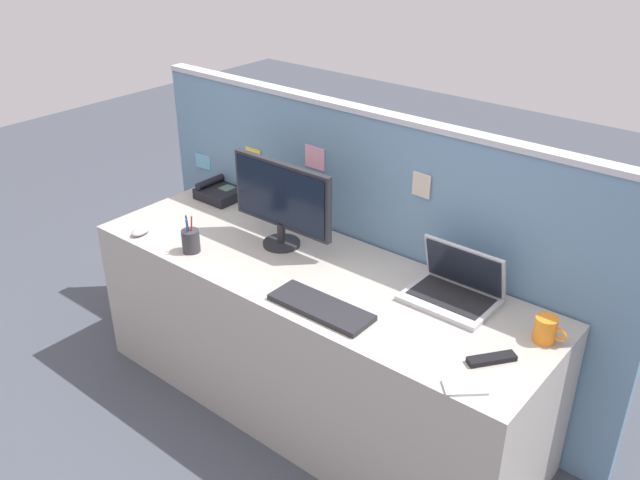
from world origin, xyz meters
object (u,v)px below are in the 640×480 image
keyboard_main (321,307)px  cell_phone_silver_slab (465,387)px  tv_remote (492,359)px  desk_phone (220,192)px  computer_mouse_right_hand (140,231)px  pen_cup (191,241)px  laptop (455,287)px  coffee_mug (546,330)px  desktop_monitor (282,199)px

keyboard_main → cell_phone_silver_slab: 0.65m
keyboard_main → tv_remote: keyboard_main is taller
desk_phone → keyboard_main: (1.06, -0.47, -0.02)m
computer_mouse_right_hand → pen_cup: (0.31, 0.04, 0.04)m
laptop → desk_phone: laptop is taller
keyboard_main → coffee_mug: bearing=24.8°
cell_phone_silver_slab → coffee_mug: bearing=125.1°
tv_remote → keyboard_main: bearing=-132.7°
laptop → tv_remote: 0.40m
desktop_monitor → pen_cup: 0.44m
desktop_monitor → pen_cup: desktop_monitor is taller
keyboard_main → cell_phone_silver_slab: bearing=-5.7°
pen_cup → coffee_mug: bearing=13.4°
desktop_monitor → laptop: (0.82, 0.09, -0.17)m
desktop_monitor → desk_phone: desktop_monitor is taller
desk_phone → keyboard_main: 1.16m
computer_mouse_right_hand → coffee_mug: coffee_mug is taller
cell_phone_silver_slab → pen_cup: bearing=-134.7°
cell_phone_silver_slab → tv_remote: bearing=137.3°
pen_cup → laptop: bearing=20.0°
pen_cup → cell_phone_silver_slab: 1.38m
desktop_monitor → pen_cup: size_ratio=3.08×
desk_phone → tv_remote: bearing=-11.5°
laptop → computer_mouse_right_hand: (-1.39, -0.43, -0.03)m
laptop → coffee_mug: (0.39, -0.04, -0.00)m
coffee_mug → laptop: bearing=173.5°
computer_mouse_right_hand → coffee_mug: 1.81m
desktop_monitor → cell_phone_silver_slab: desktop_monitor is taller
desktop_monitor → coffee_mug: bearing=2.2°
coffee_mug → pen_cup: bearing=-166.6°
keyboard_main → pen_cup: pen_cup is taller
keyboard_main → tv_remote: 0.66m
laptop → pen_cup: size_ratio=1.98×
desktop_monitor → tv_remote: bearing=-9.0°
desktop_monitor → pen_cup: bearing=-131.1°
desk_phone → coffee_mug: coffee_mug is taller
desk_phone → keyboard_main: desk_phone is taller
laptop → computer_mouse_right_hand: bearing=-162.6°
desktop_monitor → keyboard_main: (0.47, -0.30, -0.21)m
cell_phone_silver_slab → tv_remote: (0.00, 0.18, 0.01)m
pen_cup → tv_remote: bearing=5.2°
computer_mouse_right_hand → tv_remote: bearing=-5.1°
computer_mouse_right_hand → pen_cup: bearing=-3.4°
laptop → pen_cup: 1.15m
coffee_mug → desktop_monitor: bearing=-177.8°
laptop → tv_remote: bearing=-42.2°
coffee_mug → keyboard_main: bearing=-154.6°
tv_remote → coffee_mug: size_ratio=1.45×
computer_mouse_right_hand → tv_remote: (1.68, 0.17, -0.01)m
computer_mouse_right_hand → laptop: bearing=6.6°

